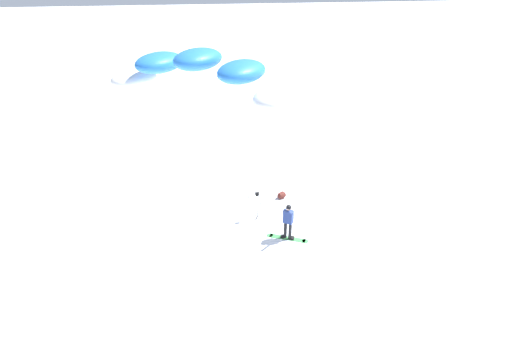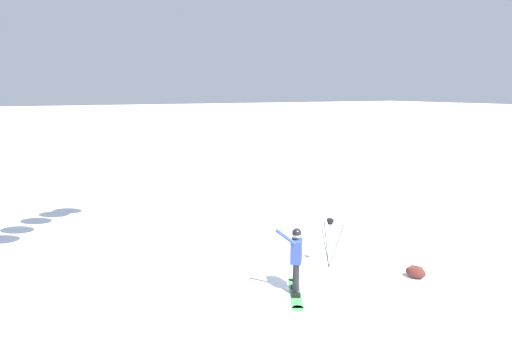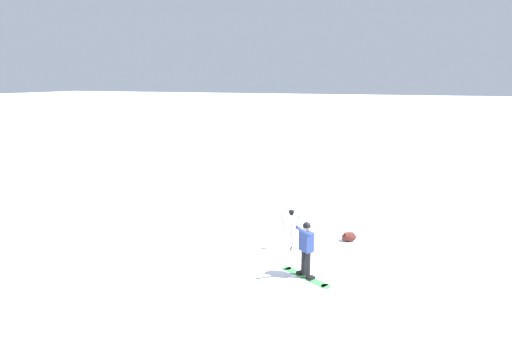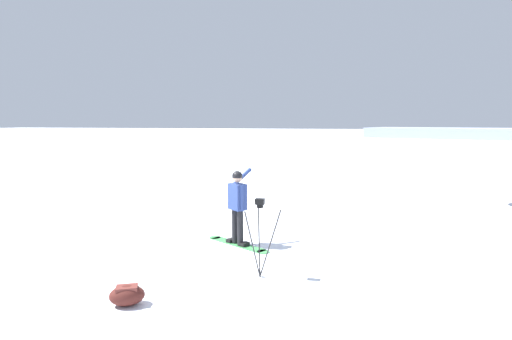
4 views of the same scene
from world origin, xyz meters
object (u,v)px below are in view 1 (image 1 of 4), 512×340
(gear_bag_large, at_px, (282,195))
(traction_kite, at_px, (199,73))
(camera_tripod, at_px, (257,201))
(snowboard, at_px, (287,238))
(snowboarder, at_px, (288,218))

(gear_bag_large, bearing_deg, traction_kite, 151.48)
(gear_bag_large, distance_m, camera_tripod, 2.48)
(gear_bag_large, bearing_deg, snowboard, 167.86)
(snowboarder, distance_m, camera_tripod, 1.98)
(snowboard, bearing_deg, snowboarder, 90.30)
(snowboard, xyz_separation_m, traction_kite, (-4.88, 3.75, 8.34))
(snowboarder, xyz_separation_m, snowboard, (0.00, -0.01, -1.00))
(snowboarder, height_order, camera_tripod, snowboarder)
(snowboard, bearing_deg, camera_tripod, 28.81)
(snowboard, relative_size, camera_tripod, 1.15)
(snowboard, height_order, traction_kite, traction_kite)
(camera_tripod, bearing_deg, traction_kite, 157.12)
(snowboard, height_order, camera_tripod, camera_tripod)
(gear_bag_large, relative_size, camera_tripod, 0.44)
(snowboard, bearing_deg, traction_kite, 142.44)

